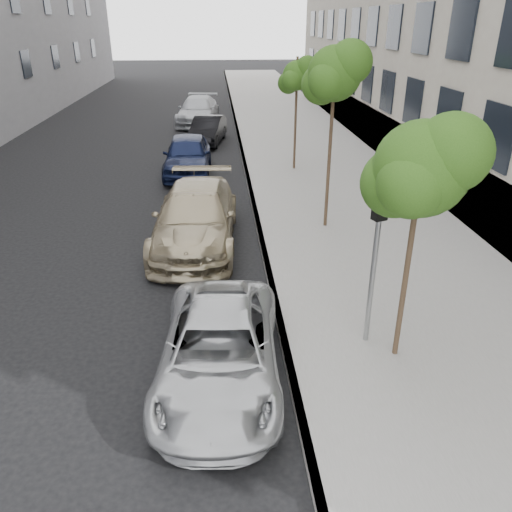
{
  "coord_description": "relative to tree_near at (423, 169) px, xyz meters",
  "views": [
    {
      "loc": [
        -0.02,
        -6.0,
        5.84
      ],
      "look_at": [
        0.69,
        3.1,
        1.5
      ],
      "focal_mm": 35.0,
      "sensor_mm": 36.0,
      "label": 1
    }
  ],
  "objects": [
    {
      "name": "ground",
      "position": [
        -3.23,
        -1.5,
        -3.7
      ],
      "size": [
        160.0,
        160.0,
        0.0
      ],
      "primitive_type": "plane",
      "color": "black",
      "rests_on": "ground"
    },
    {
      "name": "curb",
      "position": [
        -2.05,
        22.5,
        -3.63
      ],
      "size": [
        0.15,
        72.0,
        0.14
      ],
      "primitive_type": "cube",
      "color": "#9E9B93",
      "rests_on": "ground"
    },
    {
      "name": "suv",
      "position": [
        -3.92,
        5.75,
        -2.9
      ],
      "size": [
        2.57,
        5.66,
        1.61
      ],
      "primitive_type": "imported",
      "rotation": [
        0.0,
        0.0,
        -0.06
      ],
      "color": "tan",
      "rests_on": "ground"
    },
    {
      "name": "tree_far",
      "position": [
        -0.0,
        13.0,
        0.14
      ],
      "size": [
        1.53,
        1.33,
        4.47
      ],
      "color": "#38281C",
      "rests_on": "sidewalk"
    },
    {
      "name": "sedan_rear",
      "position": [
        -4.33,
        24.06,
        -2.91
      ],
      "size": [
        2.8,
        5.67,
        1.59
      ],
      "primitive_type": "imported",
      "rotation": [
        0.0,
        0.0,
        -0.11
      ],
      "color": "#9C9EA4",
      "rests_on": "ground"
    },
    {
      "name": "sidewalk",
      "position": [
        1.07,
        22.5,
        -3.63
      ],
      "size": [
        6.4,
        72.0,
        0.14
      ],
      "primitive_type": "cube",
      "color": "gray",
      "rests_on": "ground"
    },
    {
      "name": "sedan_blue",
      "position": [
        -4.48,
        12.99,
        -2.91
      ],
      "size": [
        1.91,
        4.67,
        1.59
      ],
      "primitive_type": "imported",
      "rotation": [
        0.0,
        0.0,
        -0.01
      ],
      "color": "#0F1735",
      "rests_on": "ground"
    },
    {
      "name": "tree_mid",
      "position": [
        -0.0,
        6.5,
        0.82
      ],
      "size": [
        1.79,
        1.59,
        5.27
      ],
      "color": "#38281C",
      "rests_on": "sidewalk"
    },
    {
      "name": "tree_near",
      "position": [
        0.0,
        0.0,
        0.0
      ],
      "size": [
        1.85,
        1.65,
        4.48
      ],
      "color": "#38281C",
      "rests_on": "sidewalk"
    },
    {
      "name": "sedan_black",
      "position": [
        -3.71,
        18.7,
        -3.03
      ],
      "size": [
        2.09,
        4.23,
        1.33
      ],
      "primitive_type": "imported",
      "rotation": [
        0.0,
        0.0,
        -0.17
      ],
      "color": "black",
      "rests_on": "ground"
    },
    {
      "name": "signal_pole",
      "position": [
        -0.46,
        0.48,
        -1.64
      ],
      "size": [
        0.29,
        0.25,
        3.06
      ],
      "rotation": [
        0.0,
        0.0,
        0.36
      ],
      "color": "#939699",
      "rests_on": "sidewalk"
    },
    {
      "name": "minivan",
      "position": [
        -3.33,
        -0.34,
        -3.08
      ],
      "size": [
        2.37,
        4.62,
        1.25
      ],
      "primitive_type": "imported",
      "rotation": [
        0.0,
        0.0,
        -0.07
      ],
      "color": "#B5B7BA",
      "rests_on": "ground"
    }
  ]
}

